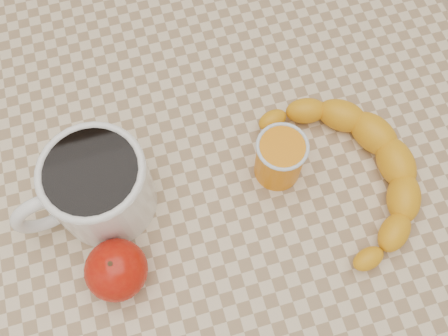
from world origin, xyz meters
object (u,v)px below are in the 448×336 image
object	(u,v)px
apple	(116,270)
coffee_mug	(96,187)
banana	(350,172)
table	(224,196)
orange_juice_glass	(280,158)

from	to	relation	value
apple	coffee_mug	bearing A→B (deg)	89.71
apple	banana	size ratio (longest dim) A/B	0.26
banana	apple	bearing A→B (deg)	-175.81
table	banana	bearing A→B (deg)	-18.79
orange_juice_glass	apple	world-z (taller)	orange_juice_glass
banana	table	bearing A→B (deg)	157.68
orange_juice_glass	banana	world-z (taller)	orange_juice_glass
coffee_mug	orange_juice_glass	distance (m)	0.22
coffee_mug	apple	world-z (taller)	coffee_mug
coffee_mug	apple	bearing A→B (deg)	-90.29
apple	banana	xyz separation A→B (m)	(0.31, 0.04, -0.01)
coffee_mug	apple	xyz separation A→B (m)	(-0.00, -0.10, -0.02)
coffee_mug	banana	size ratio (longest dim) A/B	0.60
coffee_mug	table	bearing A→B (deg)	-1.56
coffee_mug	apple	distance (m)	0.10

